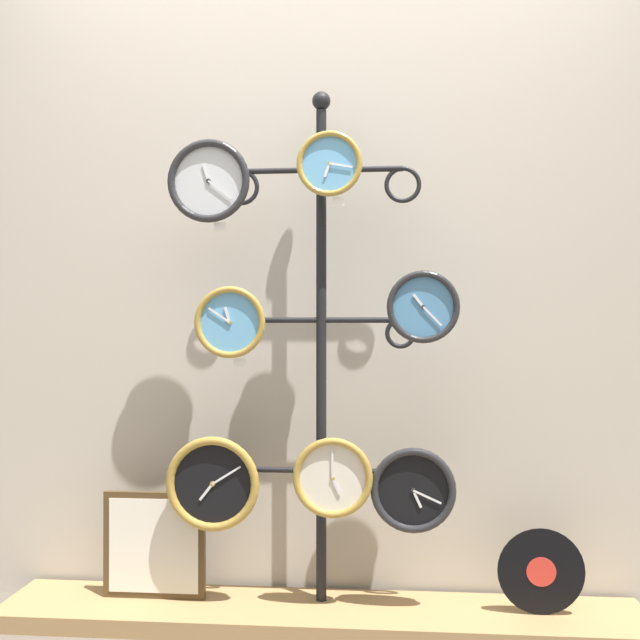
{
  "coord_description": "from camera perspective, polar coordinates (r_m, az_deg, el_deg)",
  "views": [
    {
      "loc": [
        0.23,
        -2.2,
        1.02
      ],
      "look_at": [
        0.0,
        0.36,
        1.04
      ],
      "focal_mm": 42.0,
      "sensor_mm": 36.0,
      "label": 1
    }
  ],
  "objects": [
    {
      "name": "low_shelf",
      "position": [
        2.75,
        -0.02,
        -21.58
      ],
      "size": [
        2.2,
        0.36,
        0.06
      ],
      "color": "#9E7A4C",
      "rests_on": "ground_plane"
    },
    {
      "name": "clock_middle_left",
      "position": [
        2.56,
        -6.87,
        -0.17
      ],
      "size": [
        0.25,
        0.04,
        0.25
      ],
      "color": "#60A8DB"
    },
    {
      "name": "clock_bottom_left",
      "position": [
        2.64,
        -8.17,
        -12.24
      ],
      "size": [
        0.32,
        0.04,
        0.32
      ],
      "color": "black"
    },
    {
      "name": "display_stand",
      "position": [
        2.66,
        0.1,
        -10.0
      ],
      "size": [
        0.77,
        0.42,
        1.84
      ],
      "color": "black",
      "rests_on": "ground_plane"
    },
    {
      "name": "clock_top_center",
      "position": [
        2.59,
        0.73,
        11.8
      ],
      "size": [
        0.23,
        0.04,
        0.23
      ],
      "color": "#60A8DB"
    },
    {
      "name": "shop_wall",
      "position": [
        2.81,
        0.39,
        7.34
      ],
      "size": [
        4.4,
        0.04,
        2.8
      ],
      "color": "#BCB2A3",
      "rests_on": "ground_plane"
    },
    {
      "name": "price_tag_mid",
      "position": [
        2.57,
        1.42,
        9.02
      ],
      "size": [
        0.04,
        0.0,
        0.03
      ],
      "color": "white"
    },
    {
      "name": "vinyl_record",
      "position": [
        2.72,
        16.49,
        -17.9
      ],
      "size": [
        0.29,
        0.01,
        0.29
      ],
      "color": "black",
      "rests_on": "low_shelf"
    },
    {
      "name": "clock_top_left",
      "position": [
        2.65,
        -8.46,
        10.41
      ],
      "size": [
        0.29,
        0.04,
        0.29
      ],
      "color": "silver"
    },
    {
      "name": "clock_bottom_right",
      "position": [
        2.59,
        7.11,
        -12.73
      ],
      "size": [
        0.29,
        0.04,
        0.29
      ],
      "color": "black"
    },
    {
      "name": "price_tag_upper",
      "position": [
        2.61,
        -7.63,
        7.07
      ],
      "size": [
        0.04,
        0.0,
        0.03
      ],
      "color": "white"
    },
    {
      "name": "picture_frame",
      "position": [
        2.81,
        -12.51,
        -16.4
      ],
      "size": [
        0.36,
        0.02,
        0.37
      ],
      "color": "#4C381E",
      "rests_on": "low_shelf"
    },
    {
      "name": "clock_bottom_center",
      "position": [
        2.57,
        0.98,
        -11.91
      ],
      "size": [
        0.27,
        0.04,
        0.27
      ],
      "color": "silver"
    },
    {
      "name": "price_tag_lower",
      "position": [
        2.55,
        -6.14,
        -3.26
      ],
      "size": [
        0.04,
        0.0,
        0.03
      ],
      "color": "white"
    },
    {
      "name": "clock_middle_right",
      "position": [
        2.52,
        7.87,
        0.99
      ],
      "size": [
        0.24,
        0.04,
        0.24
      ],
      "color": "#4C84B2"
    }
  ]
}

